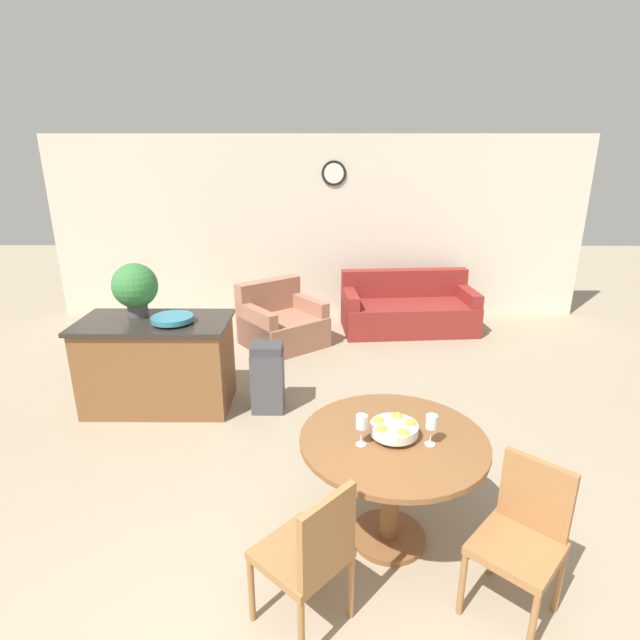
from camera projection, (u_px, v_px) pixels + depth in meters
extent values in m
cube|color=beige|center=(318.00, 229.00, 7.53)|extent=(8.00, 0.06, 2.70)
cylinder|color=black|center=(334.00, 173.00, 7.22)|extent=(0.36, 0.02, 0.36)
cylinder|color=white|center=(334.00, 173.00, 7.21)|extent=(0.28, 0.01, 0.28)
cylinder|color=brown|center=(388.00, 536.00, 3.34)|extent=(0.49, 0.49, 0.04)
cylinder|color=brown|center=(391.00, 490.00, 3.22)|extent=(0.12, 0.12, 0.70)
cylinder|color=brown|center=(393.00, 440.00, 3.10)|extent=(1.17, 1.17, 0.03)
cylinder|color=#9E6B3D|center=(251.00, 590.00, 2.71)|extent=(0.04, 0.04, 0.42)
cylinder|color=#9E6B3D|center=(301.00, 550.00, 2.97)|extent=(0.04, 0.04, 0.42)
cylinder|color=#9E6B3D|center=(301.00, 634.00, 2.46)|extent=(0.04, 0.04, 0.42)
cylinder|color=#9E6B3D|center=(351.00, 587.00, 2.72)|extent=(0.04, 0.04, 0.42)
cube|color=#9E6B3D|center=(301.00, 554.00, 2.64)|extent=(0.59, 0.59, 0.05)
cube|color=#9E6B3D|center=(328.00, 536.00, 2.44)|extent=(0.29, 0.31, 0.43)
cylinder|color=#9E6B3D|center=(532.00, 627.00, 2.49)|extent=(0.04, 0.04, 0.42)
cylinder|color=#9E6B3D|center=(462.00, 584.00, 2.74)|extent=(0.04, 0.04, 0.42)
cylinder|color=#9E6B3D|center=(559.00, 581.00, 2.76)|extent=(0.04, 0.04, 0.42)
cylinder|color=#9E6B3D|center=(493.00, 546.00, 3.01)|extent=(0.04, 0.04, 0.42)
cube|color=#9E6B3D|center=(516.00, 549.00, 2.67)|extent=(0.59, 0.59, 0.05)
cube|color=#9E6B3D|center=(536.00, 495.00, 2.73)|extent=(0.31, 0.29, 0.43)
cylinder|color=silver|center=(394.00, 435.00, 3.09)|extent=(0.11, 0.11, 0.03)
cylinder|color=silver|center=(394.00, 429.00, 3.08)|extent=(0.30, 0.30, 0.06)
sphere|color=gold|center=(410.00, 425.00, 3.08)|extent=(0.08, 0.08, 0.08)
sphere|color=gold|center=(397.00, 418.00, 3.16)|extent=(0.08, 0.08, 0.08)
sphere|color=gold|center=(378.00, 422.00, 3.12)|extent=(0.08, 0.08, 0.08)
sphere|color=gold|center=(381.00, 432.00, 3.02)|extent=(0.08, 0.08, 0.08)
sphere|color=gold|center=(403.00, 435.00, 2.98)|extent=(0.08, 0.08, 0.08)
cylinder|color=silver|center=(361.00, 444.00, 3.02)|extent=(0.06, 0.06, 0.01)
cylinder|color=silver|center=(361.00, 436.00, 3.00)|extent=(0.01, 0.01, 0.11)
cylinder|color=silver|center=(362.00, 422.00, 2.97)|extent=(0.07, 0.07, 0.08)
cylinder|color=silver|center=(430.00, 444.00, 3.02)|extent=(0.06, 0.06, 0.01)
cylinder|color=silver|center=(431.00, 436.00, 3.00)|extent=(0.01, 0.01, 0.11)
cylinder|color=silver|center=(432.00, 422.00, 2.97)|extent=(0.07, 0.07, 0.08)
cube|color=brown|center=(158.00, 365.00, 4.97)|extent=(1.40, 0.71, 0.87)
cube|color=#2D2823|center=(153.00, 322.00, 4.83)|extent=(1.46, 0.77, 0.04)
cylinder|color=teal|center=(173.00, 322.00, 4.73)|extent=(0.14, 0.14, 0.02)
cylinder|color=teal|center=(173.00, 318.00, 4.72)|extent=(0.39, 0.39, 0.05)
cylinder|color=#4C4C51|center=(138.00, 309.00, 4.93)|extent=(0.19, 0.19, 0.15)
sphere|color=#387F3D|center=(135.00, 286.00, 4.85)|extent=(0.44, 0.44, 0.44)
cube|color=#47474C|center=(268.00, 381.00, 4.93)|extent=(0.31, 0.28, 0.62)
cube|color=#3C3C41|center=(267.00, 348.00, 4.81)|extent=(0.30, 0.27, 0.08)
cube|color=maroon|center=(408.00, 316.00, 7.16)|extent=(1.92, 1.02, 0.42)
cube|color=maroon|center=(404.00, 283.00, 7.35)|extent=(1.86, 0.34, 0.40)
cube|color=maroon|center=(350.00, 312.00, 7.07)|extent=(0.23, 0.82, 0.60)
cube|color=maroon|center=(466.00, 309.00, 7.20)|extent=(0.23, 0.82, 0.60)
cube|color=#A87056|center=(283.00, 331.00, 6.62)|extent=(1.27, 1.27, 0.40)
cube|color=#A87056|center=(268.00, 295.00, 6.75)|extent=(0.85, 0.72, 0.42)
cube|color=#A87056|center=(257.00, 330.00, 6.36)|extent=(0.60, 0.72, 0.59)
cube|color=#A87056|center=(307.00, 318.00, 6.82)|extent=(0.60, 0.72, 0.59)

